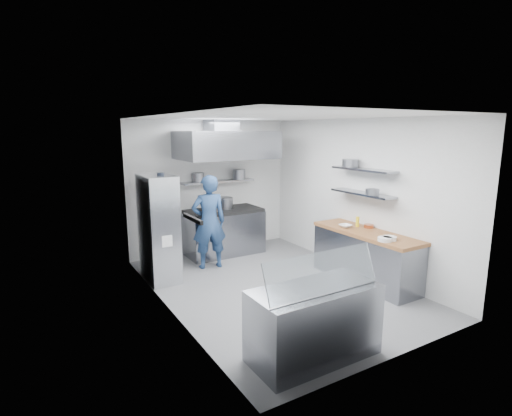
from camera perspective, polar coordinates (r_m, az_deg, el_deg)
floor at (r=6.86m, az=2.61°, el=-11.14°), size 5.00×5.00×0.00m
ceiling at (r=6.36m, az=2.84°, el=12.92°), size 5.00×5.00×0.00m
wall_back at (r=8.63m, az=-6.47°, el=3.07°), size 3.60×2.80×0.02m
wall_front at (r=4.64m, az=20.02°, el=-4.54°), size 3.60×2.80×0.02m
wall_left at (r=5.69m, az=-12.59°, el=-1.31°), size 2.80×5.00×0.02m
wall_right at (r=7.59m, az=14.14°, el=1.70°), size 2.80×5.00×0.02m
gas_range at (r=8.51m, az=-4.60°, el=-3.55°), size 1.60×0.80×0.90m
cooktop at (r=8.40m, az=-4.65°, el=-0.38°), size 1.57×0.78×0.06m
stock_pot_left at (r=8.17m, az=-6.20°, el=0.20°), size 0.28×0.28×0.20m
stock_pot_mid at (r=8.44m, az=-4.47°, el=0.72°), size 0.34×0.34×0.24m
over_range_shelf at (r=8.52m, az=-5.43°, el=3.79°), size 1.60×0.30×0.04m
shelf_pot_a at (r=8.41m, az=-8.28°, el=4.40°), size 0.26×0.26×0.18m
shelf_pot_b at (r=8.63m, az=-2.43°, el=4.80°), size 0.27×0.27×0.22m
extractor_hood at (r=8.08m, az=-4.25°, el=8.97°), size 1.90×1.15×0.55m
hood_duct at (r=8.28m, az=-5.00°, el=11.64°), size 0.55×0.55×0.24m
red_firebox at (r=8.15m, az=-14.33°, el=2.45°), size 0.22×0.10×0.26m
chef at (r=7.57m, az=-6.74°, el=-2.00°), size 0.71×0.53×1.78m
wire_rack at (r=7.12m, az=-13.74°, el=-2.81°), size 0.50×0.90×1.85m
rack_bin_a at (r=6.83m, az=-12.84°, el=-4.43°), size 0.17×0.22×0.20m
rack_bin_b at (r=7.02m, az=-13.84°, el=0.14°), size 0.16×0.20×0.18m
rack_jar at (r=6.89m, az=-13.46°, el=4.16°), size 0.12×0.12×0.18m
knife_strip at (r=4.84m, az=-9.02°, el=-1.54°), size 0.04×0.55×0.05m
prep_counter_base at (r=7.19m, az=15.32°, el=-6.93°), size 0.62×2.00×0.84m
prep_counter_top at (r=7.07m, az=15.50°, el=-3.46°), size 0.65×2.04×0.06m
plate_stack_a at (r=6.60m, az=18.55°, el=-4.12°), size 0.21×0.21×0.06m
plate_stack_b at (r=6.52m, az=17.94°, el=-4.27°), size 0.22×0.22×0.06m
copper_pan at (r=7.31m, az=15.81°, el=-2.50°), size 0.17×0.17×0.06m
squeeze_bottle at (r=7.33m, az=14.30°, el=-1.91°), size 0.06×0.06×0.18m
mixing_bowl at (r=7.24m, az=12.65°, el=-2.52°), size 0.22×0.22×0.05m
wall_shelf_lower at (r=7.26m, az=14.94°, el=2.04°), size 0.30×1.30×0.04m
wall_shelf_upper at (r=7.21m, az=15.10°, el=5.33°), size 0.30×1.30×0.04m
shelf_pot_c at (r=7.00m, az=16.28°, el=2.22°), size 0.22×0.22×0.10m
shelf_pot_d at (r=7.41m, az=13.30°, el=6.27°), size 0.28×0.28×0.14m
display_case at (r=4.80m, az=8.28°, el=-15.91°), size 1.50×0.70×0.85m
display_glass at (r=4.46m, az=9.49°, el=-9.08°), size 1.47×0.19×0.42m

